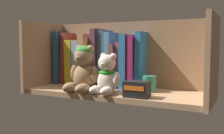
{
  "coord_description": "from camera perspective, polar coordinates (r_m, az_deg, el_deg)",
  "views": [
    {
      "loc": [
        45.58,
        -92.87,
        19.68
      ],
      "look_at": [
        -1.5,
        0.0,
        11.27
      ],
      "focal_mm": 42.51,
      "sensor_mm": 36.0,
      "label": 1
    }
  ],
  "objects": [
    {
      "name": "book_13",
      "position": [
        1.1,
        6.42,
        1.44
      ],
      "size": [
        2.83,
        11.13,
        23.38
      ],
      "primitive_type": "cube",
      "rotation": [
        0.0,
        0.03,
        0.0
      ],
      "color": "#2672B7",
      "rests_on": "shelf_board"
    },
    {
      "name": "book_4",
      "position": [
        1.21,
        -5.08,
        1.65
      ],
      "size": [
        3.09,
        13.73,
        22.92
      ],
      "primitive_type": "cube",
      "color": "tan",
      "rests_on": "shelf_board"
    },
    {
      "name": "pillar_candle",
      "position": [
        1.03,
        8.05,
        -3.6
      ],
      "size": [
        5.19,
        5.19,
        6.12
      ],
      "primitive_type": "cylinder",
      "color": "#2D7A66",
      "rests_on": "shelf_board"
    },
    {
      "name": "book_1",
      "position": [
        1.27,
        -9.34,
        1.89
      ],
      "size": [
        3.5,
        9.81,
        23.6
      ],
      "primitive_type": "cube",
      "rotation": [
        0.0,
        0.03,
        0.0
      ],
      "color": "maroon",
      "rests_on": "shelf_board"
    },
    {
      "name": "book_0",
      "position": [
        1.29,
        -10.38,
        2.04
      ],
      "size": [
        2.27,
        13.29,
        24.08
      ],
      "primitive_type": "cube",
      "color": "navy",
      "rests_on": "shelf_board"
    },
    {
      "name": "book_2",
      "position": [
        1.25,
        -8.02,
        1.11
      ],
      "size": [
        3.82,
        11.68,
        20.28
      ],
      "primitive_type": "cube",
      "rotation": [
        0.0,
        -0.01,
        0.0
      ],
      "color": "gold",
      "rests_on": "shelf_board"
    },
    {
      "name": "shelf_side_panel_left",
      "position": [
        1.24,
        -14.36,
        2.29
      ],
      "size": [
        1.6,
        27.72,
        29.96
      ],
      "primitive_type": "cube",
      "color": "#A87F5B",
      "rests_on": "ground"
    },
    {
      "name": "teddy_bear_smaller",
      "position": [
        0.97,
        -1.08,
        -2.04
      ],
      "size": [
        11.1,
        11.53,
        14.96
      ],
      "color": "beige",
      "rests_on": "shelf_board"
    },
    {
      "name": "book_3",
      "position": [
        1.23,
        -6.53,
        0.97
      ],
      "size": [
        3.49,
        11.7,
        19.82
      ],
      "primitive_type": "cube",
      "color": "#7DA5C9",
      "rests_on": "shelf_board"
    },
    {
      "name": "book_9",
      "position": [
        1.14,
        1.34,
        0.36
      ],
      "size": [
        2.63,
        14.63,
        18.49
      ],
      "primitive_type": "cube",
      "rotation": [
        0.0,
        -0.03,
        0.0
      ],
      "color": "brown",
      "rests_on": "shelf_board"
    },
    {
      "name": "book_6",
      "position": [
        1.18,
        -2.75,
        2.08
      ],
      "size": [
        2.6,
        12.63,
        24.94
      ],
      "primitive_type": "cube",
      "color": "#5D3347",
      "rests_on": "shelf_board"
    },
    {
      "name": "shelf_back_panel",
      "position": [
        1.16,
        3.64,
        2.28
      ],
      "size": [
        72.45,
        1.2,
        29.96
      ],
      "primitive_type": "cube",
      "color": "#8C6748",
      "rests_on": "ground"
    },
    {
      "name": "shelf_side_panel_right",
      "position": [
        0.93,
        20.86,
        1.43
      ],
      "size": [
        1.6,
        27.72,
        29.96
      ],
      "primitive_type": "cube",
      "color": "#A87F5B",
      "rests_on": "ground"
    },
    {
      "name": "book_11",
      "position": [
        1.12,
        3.61,
        1.24
      ],
      "size": [
        2.88,
        14.49,
        22.23
      ],
      "primitive_type": "cube",
      "color": "teal",
      "rests_on": "shelf_board"
    },
    {
      "name": "book_10",
      "position": [
        1.13,
        2.38,
        0.53
      ],
      "size": [
        2.27,
        11.9,
        19.33
      ],
      "primitive_type": "cube",
      "rotation": [
        0.0,
        -0.03,
        0.0
      ],
      "color": "#954343",
      "rests_on": "shelf_board"
    },
    {
      "name": "teddy_bear_larger",
      "position": [
        1.02,
        -6.12,
        -0.56
      ],
      "size": [
        13.22,
        13.57,
        17.95
      ],
      "color": "#93704C",
      "rests_on": "shelf_board"
    },
    {
      "name": "shelf_board",
      "position": [
        1.05,
        0.73,
        -5.62
      ],
      "size": [
        70.05,
        25.32,
        2.0
      ],
      "primitive_type": "cube",
      "color": "#A87F5B",
      "rests_on": "ground"
    },
    {
      "name": "book_8",
      "position": [
        1.15,
        0.15,
        1.62
      ],
      "size": [
        2.42,
        12.18,
        23.33
      ],
      "primitive_type": "cube",
      "color": "#508ABF",
      "rests_on": "shelf_board"
    },
    {
      "name": "book_12",
      "position": [
        1.11,
        5.08,
        1.1
      ],
      "size": [
        2.52,
        13.69,
        21.86
      ],
      "primitive_type": "cube",
      "color": "#932158",
      "rests_on": "shelf_board"
    },
    {
      "name": "book_5",
      "position": [
        1.19,
        -3.88,
        1.14
      ],
      "size": [
        2.06,
        14.78,
        20.91
      ],
      "primitive_type": "cube",
      "color": "brown",
      "rests_on": "shelf_board"
    },
    {
      "name": "small_product_box",
      "position": [
        0.91,
        5.37,
        -4.78
      ],
      "size": [
        8.37,
        5.69,
        5.56
      ],
      "color": "black",
      "rests_on": "shelf_board"
    },
    {
      "name": "book_7",
      "position": [
        1.16,
        -1.3,
        1.89
      ],
      "size": [
        3.41,
        10.67,
        24.29
      ],
      "primitive_type": "cube",
      "color": "#3F5161",
      "rests_on": "shelf_board"
    }
  ]
}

